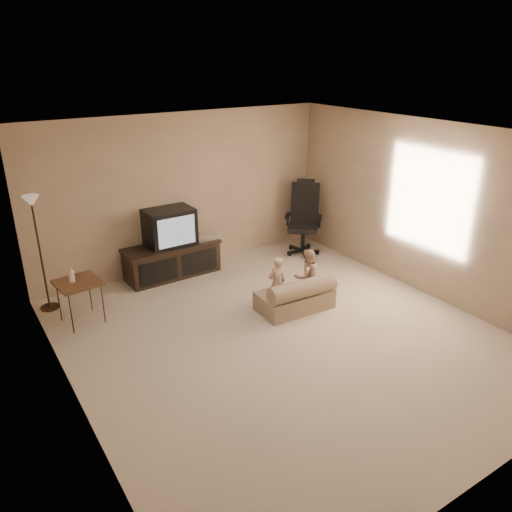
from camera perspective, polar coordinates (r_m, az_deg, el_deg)
The scene contains 9 objects.
floor at distance 6.38m, azimuth 3.14°, elevation -9.21°, with size 5.50×5.50×0.00m, color beige.
room_shell at distance 5.74m, azimuth 3.45°, elevation 3.82°, with size 5.50×5.50×5.50m.
tv_stand at distance 7.97m, azimuth -9.61°, elevation 0.85°, with size 1.55×0.59×1.10m.
office_chair at distance 8.84m, azimuth 5.46°, elevation 3.29°, with size 0.84×0.84×1.28m.
side_table at distance 6.85m, azimuth -19.74°, elevation -2.92°, with size 0.59×0.59×0.79m.
floor_lamp at distance 7.17m, azimuth -23.86°, elevation 2.94°, with size 0.25×0.25×1.63m.
child_sofa at distance 6.92m, azimuth 4.67°, elevation -4.66°, with size 1.05×0.63×0.50m.
toddler_left at distance 6.89m, azimuth 2.39°, elevation -3.08°, with size 0.28×0.20×0.76m, color #DCAD89.
toddler_right at distance 7.05m, azimuth 5.81°, elevation -2.34°, with size 0.40×0.22×0.82m, color #DCAD89.
Camera 1 is at (-3.25, -4.36, 3.34)m, focal length 35.00 mm.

